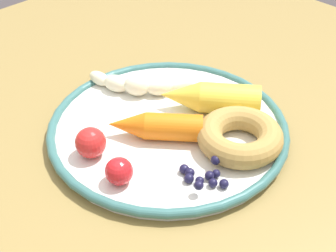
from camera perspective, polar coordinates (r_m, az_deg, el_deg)
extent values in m
cube|color=olive|center=(0.68, -2.54, -0.61)|extent=(1.05, 0.95, 0.03)
cube|color=olive|center=(1.40, 0.40, 3.81)|extent=(0.05, 0.05, 0.70)
cylinder|color=silver|center=(0.65, 0.00, -0.42)|extent=(0.31, 0.31, 0.01)
torus|color=#386B6A|center=(0.65, 0.00, 0.00)|extent=(0.32, 0.32, 0.01)
ellipsoid|color=#EEE7C0|center=(0.73, -8.07, 5.57)|extent=(0.02, 0.04, 0.02)
ellipsoid|color=#EEE7C0|center=(0.71, -6.09, 5.01)|extent=(0.04, 0.04, 0.02)
ellipsoid|color=#EEE7C0|center=(0.70, -3.67, 4.79)|extent=(0.05, 0.05, 0.03)
ellipsoid|color=#EEE7C0|center=(0.70, -1.03, 4.61)|extent=(0.05, 0.04, 0.02)
ellipsoid|color=#EEE7C0|center=(0.71, 1.48, 4.83)|extent=(0.04, 0.03, 0.02)
cylinder|color=orange|center=(0.62, 0.71, -0.14)|extent=(0.07, 0.08, 0.04)
cone|color=orange|center=(0.62, -4.89, 0.12)|extent=(0.06, 0.06, 0.04)
cylinder|color=yellow|center=(0.67, 7.28, 3.18)|extent=(0.08, 0.09, 0.04)
cone|color=yellow|center=(0.67, 1.44, 3.58)|extent=(0.07, 0.07, 0.04)
torus|color=#AB8645|center=(0.61, 8.47, -1.22)|extent=(0.12, 0.12, 0.03)
sphere|color=#191638|center=(0.57, 5.70, -5.60)|extent=(0.01, 0.01, 0.01)
sphere|color=#191638|center=(0.58, 1.92, -5.10)|extent=(0.01, 0.01, 0.01)
sphere|color=#191638|center=(0.57, 4.91, -5.85)|extent=(0.01, 0.01, 0.01)
sphere|color=#191638|center=(0.56, 6.61, -6.79)|extent=(0.01, 0.01, 0.01)
sphere|color=#191638|center=(0.56, 2.49, -6.19)|extent=(0.01, 0.01, 0.01)
sphere|color=#191638|center=(0.57, 2.58, -5.53)|extent=(0.01, 0.01, 0.01)
sphere|color=#191638|center=(0.56, 5.32, -6.68)|extent=(0.01, 0.01, 0.01)
sphere|color=#191638|center=(0.56, 3.74, -6.46)|extent=(0.01, 0.01, 0.01)
sphere|color=#191638|center=(0.58, 5.64, -4.00)|extent=(0.01, 0.01, 0.01)
sphere|color=#191638|center=(0.54, 3.64, -6.99)|extent=(0.01, 0.01, 0.01)
sphere|color=red|center=(0.60, -9.11, -1.94)|extent=(0.04, 0.04, 0.04)
sphere|color=red|center=(0.56, -5.79, -5.33)|extent=(0.03, 0.03, 0.03)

